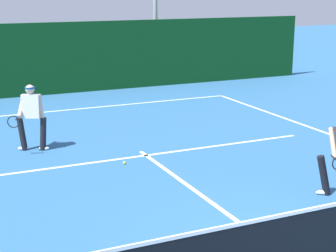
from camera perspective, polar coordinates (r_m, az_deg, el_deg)
court_line_baseline_far at (r=18.34m, az=-9.03°, el=1.80°), size 10.65×0.10×0.01m
court_line_service at (r=13.14m, az=-2.29°, el=-3.08°), size 8.68×0.10×0.01m
court_line_centre at (r=10.70m, az=3.56°, el=-7.26°), size 0.10×6.40×0.01m
tennis_net at (r=8.07m, az=14.57°, el=-11.36°), size 11.66×0.09×1.12m
player_far at (r=13.73m, az=-14.10°, el=1.17°), size 1.02×0.87×1.65m
tennis_ball at (r=12.53m, az=-4.57°, el=-3.86°), size 0.07×0.07×0.07m
back_fence_windscreen at (r=20.87m, az=-11.34°, el=6.93°), size 21.36×0.12×2.66m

